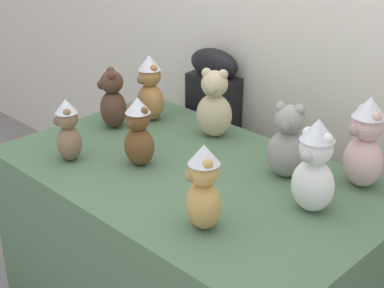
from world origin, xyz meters
The scene contains 12 objects.
wall_back centered at (0.00, 0.98, 1.30)m, with size 7.00×0.08×2.60m, color silver.
display_table centered at (0.00, 0.25, 0.38)m, with size 1.56×0.95×0.77m, color #4C6B4C.
instrument_case centered at (-0.44, 0.86, 0.54)m, with size 0.29×0.15×1.07m.
teddy_bear_cocoa centered at (-0.58, 0.32, 0.90)m, with size 0.19×0.18×0.28m.
teddy_bear_snow centered at (0.50, 0.34, 0.94)m, with size 0.16×0.14×0.34m.
teddy_bear_honey centered at (0.31, -0.01, 0.92)m, with size 0.17×0.17×0.30m.
teddy_bear_chestnut centered at (-0.20, 0.15, 0.91)m, with size 0.14×0.13×0.29m.
teddy_bear_sand centered at (-0.18, 0.57, 0.92)m, with size 0.21×0.20×0.32m.
teddy_bear_mocha centered at (-0.44, -0.03, 0.90)m, with size 0.15×0.15×0.27m.
teddy_bear_ash centered at (0.29, 0.48, 0.91)m, with size 0.19×0.18×0.30m.
teddy_bear_blush centered at (0.53, 0.62, 0.94)m, with size 0.20×0.19×0.36m.
teddy_bear_caramel centered at (-0.53, 0.50, 0.93)m, with size 0.16×0.15×0.32m.
Camera 1 is at (1.44, -1.21, 1.83)m, focal length 54.13 mm.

